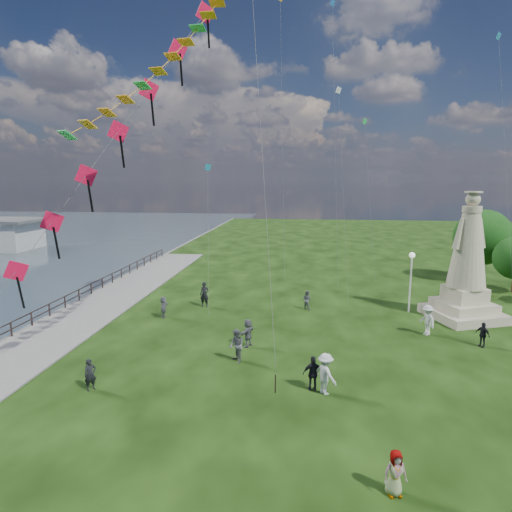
# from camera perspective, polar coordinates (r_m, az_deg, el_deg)

# --- Properties ---
(waterfront) EXTENTS (200.00, 200.00, 1.51)m
(waterfront) POSITION_cam_1_polar(r_m,az_deg,el_deg) (31.21, -27.06, -9.22)
(waterfront) COLOR #2D3744
(waterfront) RESTS_ON ground
(statue) EXTENTS (5.61, 5.61, 8.91)m
(statue) POSITION_cam_1_polar(r_m,az_deg,el_deg) (33.16, 26.27, -1.90)
(statue) COLOR tan
(statue) RESTS_ON ground
(lamppost) EXTENTS (0.42, 0.42, 4.50)m
(lamppost) POSITION_cam_1_polar(r_m,az_deg,el_deg) (33.15, 19.99, -1.67)
(lamppost) COLOR silver
(lamppost) RESTS_ON ground
(tree_row) EXTENTS (7.99, 13.19, 6.91)m
(tree_row) POSITION_cam_1_polar(r_m,az_deg,el_deg) (44.13, 30.25, 1.04)
(tree_row) COLOR #382314
(tree_row) RESTS_ON ground
(person_0) EXTENTS (0.64, 0.65, 1.51)m
(person_0) POSITION_cam_1_polar(r_m,az_deg,el_deg) (22.04, -21.23, -14.53)
(person_0) COLOR black
(person_0) RESTS_ON ground
(person_1) EXTENTS (0.93, 1.04, 1.82)m
(person_1) POSITION_cam_1_polar(r_m,az_deg,el_deg) (23.43, -2.62, -11.89)
(person_1) COLOR #595960
(person_1) RESTS_ON ground
(person_2) EXTENTS (1.33, 1.35, 1.94)m
(person_2) POSITION_cam_1_polar(r_m,az_deg,el_deg) (20.48, 9.23, -15.24)
(person_2) COLOR silver
(person_2) RESTS_ON ground
(person_3) EXTENTS (1.04, 0.63, 1.66)m
(person_3) POSITION_cam_1_polar(r_m,az_deg,el_deg) (20.75, 7.63, -15.26)
(person_3) COLOR black
(person_3) RESTS_ON ground
(person_4) EXTENTS (0.82, 0.61, 1.50)m
(person_4) POSITION_cam_1_polar(r_m,az_deg,el_deg) (15.47, 18.06, -25.80)
(person_4) COLOR #595960
(person_4) RESTS_ON ground
(person_5) EXTENTS (0.75, 1.47, 1.53)m
(person_5) POSITION_cam_1_polar(r_m,az_deg,el_deg) (31.29, -12.22, -6.66)
(person_5) COLOR #595960
(person_5) RESTS_ON ground
(person_6) EXTENTS (0.72, 0.48, 1.95)m
(person_6) POSITION_cam_1_polar(r_m,az_deg,el_deg) (33.27, -6.88, -5.10)
(person_6) COLOR black
(person_6) RESTS_ON ground
(person_7) EXTENTS (0.85, 0.78, 1.49)m
(person_7) POSITION_cam_1_polar(r_m,az_deg,el_deg) (32.63, 6.80, -5.83)
(person_7) COLOR #595960
(person_7) RESTS_ON ground
(person_8) EXTENTS (1.10, 1.41, 1.95)m
(person_8) POSITION_cam_1_polar(r_m,az_deg,el_deg) (29.28, 21.87, -7.93)
(person_8) COLOR silver
(person_8) RESTS_ON ground
(person_9) EXTENTS (0.87, 0.97, 1.49)m
(person_9) POSITION_cam_1_polar(r_m,az_deg,el_deg) (28.75, 27.97, -9.22)
(person_9) COLOR black
(person_9) RESTS_ON ground
(person_11) EXTENTS (1.26, 1.68, 1.67)m
(person_11) POSITION_cam_1_polar(r_m,az_deg,el_deg) (25.49, -1.10, -10.20)
(person_11) COLOR #595960
(person_11) RESTS_ON ground
(red_kite_train) EXTENTS (10.33, 9.35, 18.62)m
(red_kite_train) POSITION_cam_1_polar(r_m,az_deg,el_deg) (21.95, -18.24, 14.59)
(red_kite_train) COLOR black
(red_kite_train) RESTS_ON ground
(small_kites) EXTENTS (23.87, 17.33, 27.06)m
(small_kites) POSITION_cam_1_polar(r_m,az_deg,el_deg) (40.18, 11.13, 18.21)
(small_kites) COLOR teal
(small_kites) RESTS_ON ground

